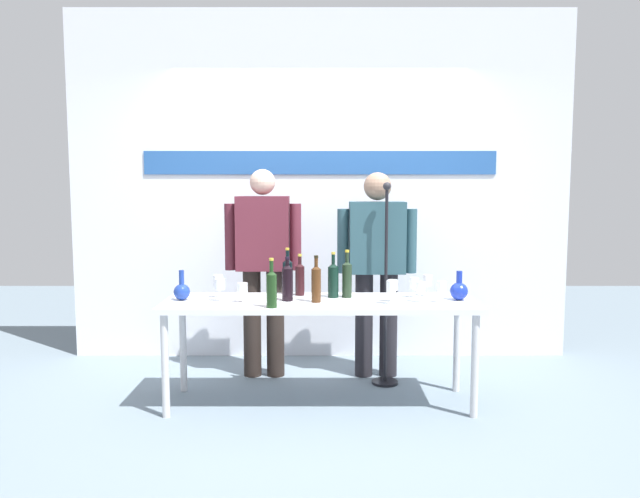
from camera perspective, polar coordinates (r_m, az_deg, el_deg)
ground_plane at (r=4.29m, az=0.00°, el=-14.47°), size 10.00×10.00×0.00m
back_wall at (r=5.25m, az=-0.01°, el=5.98°), size 4.33×0.11×3.00m
display_table at (r=4.10m, az=0.00°, el=-5.76°), size 2.12×0.61×0.72m
decanter_blue_left at (r=4.20m, az=-13.03°, el=-3.90°), size 0.11×0.11×0.21m
decanter_blue_right at (r=4.20m, az=13.10°, el=-3.84°), size 0.12×0.12×0.20m
presenter_left at (r=4.70m, az=-5.44°, el=-1.01°), size 0.60×0.22×1.63m
presenter_right at (r=4.70m, az=5.43°, el=-1.08°), size 0.62×0.22×1.61m
wine_bottle_0 at (r=4.06m, az=-3.12°, el=-3.11°), size 0.07×0.07×0.30m
wine_bottle_1 at (r=4.26m, az=-1.93°, el=-2.77°), size 0.07×0.07×0.30m
wine_bottle_2 at (r=4.32m, az=-3.12°, el=-2.49°), size 0.07×0.07×0.33m
wine_bottle_3 at (r=4.18m, az=2.59°, el=-2.75°), size 0.07×0.07×0.33m
wine_bottle_4 at (r=4.00m, az=-0.37°, el=-3.20°), size 0.06×0.06×0.32m
wine_bottle_5 at (r=4.18m, az=1.27°, el=-2.87°), size 0.07×0.07×0.32m
wine_bottle_6 at (r=3.84m, az=-4.63°, el=-3.67°), size 0.07×0.07×0.32m
wine_glass_left_0 at (r=4.09m, az=-9.52°, el=-3.38°), size 0.07×0.07×0.15m
wine_glass_left_1 at (r=4.03m, az=-7.40°, el=-3.73°), size 0.07×0.07×0.13m
wine_glass_left_2 at (r=4.24m, az=-9.68°, el=-3.02°), size 0.07×0.07×0.16m
wine_glass_right_0 at (r=4.24m, az=8.94°, el=-3.29°), size 0.06×0.06×0.14m
wine_glass_right_1 at (r=4.06m, az=9.55°, el=-3.69°), size 0.06×0.06×0.14m
wine_glass_right_2 at (r=3.97m, az=6.79°, el=-3.63°), size 0.06×0.06×0.16m
wine_glass_right_3 at (r=4.29m, az=10.23°, el=-3.01°), size 0.06×0.06×0.15m
wine_glass_right_4 at (r=4.07m, az=11.52°, el=-3.57°), size 0.07×0.07×0.14m
wine_glass_right_5 at (r=4.05m, az=6.93°, el=-3.47°), size 0.07×0.07×0.15m
microphone_stand at (r=4.57m, az=6.26°, el=-6.51°), size 0.20×0.20×1.53m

